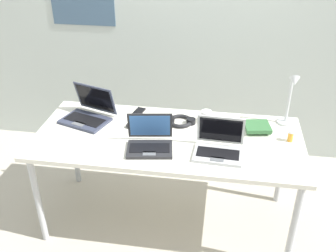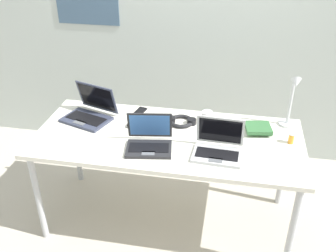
# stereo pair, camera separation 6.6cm
# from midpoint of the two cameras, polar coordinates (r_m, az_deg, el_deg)

# --- Properties ---
(ground_plane) EXTENTS (12.00, 12.00, 0.00)m
(ground_plane) POSITION_cam_midpoint_polar(r_m,az_deg,el_deg) (3.07, -0.64, -13.34)
(ground_plane) COLOR #B7AD9E
(wall_back) EXTENTS (6.00, 0.13, 2.60)m
(wall_back) POSITION_cam_midpoint_polar(r_m,az_deg,el_deg) (3.41, 2.33, 16.38)
(wall_back) COLOR #B2BCB7
(wall_back) RESTS_ON ground_plane
(desk) EXTENTS (1.80, 0.80, 0.74)m
(desk) POSITION_cam_midpoint_polar(r_m,az_deg,el_deg) (2.65, -0.72, -2.56)
(desk) COLOR silver
(desk) RESTS_ON ground_plane
(desk_lamp) EXTENTS (0.12, 0.18, 0.40)m
(desk_lamp) POSITION_cam_midpoint_polar(r_m,az_deg,el_deg) (2.77, 16.82, 3.66)
(desk_lamp) COLOR silver
(desk_lamp) RESTS_ON desk
(laptop_mid_desk) EXTENTS (0.40, 0.37, 0.24)m
(laptop_mid_desk) POSITION_cam_midpoint_polar(r_m,az_deg,el_deg) (2.86, -12.31, 1.79)
(laptop_mid_desk) COLOR #33384C
(laptop_mid_desk) RESTS_ON desk
(laptop_front_right) EXTENTS (0.32, 0.28, 0.21)m
(laptop_front_right) POSITION_cam_midpoint_polar(r_m,az_deg,el_deg) (2.48, -3.46, -2.33)
(laptop_front_right) COLOR #232326
(laptop_front_right) RESTS_ON desk
(laptop_center) EXTENTS (0.31, 0.26, 0.22)m
(laptop_center) POSITION_cam_midpoint_polar(r_m,az_deg,el_deg) (2.44, 6.68, -3.06)
(laptop_center) COLOR #B7BABC
(laptop_center) RESTS_ON desk
(computer_mouse) EXTENTS (0.09, 0.11, 0.03)m
(computer_mouse) POSITION_cam_midpoint_polar(r_m,az_deg,el_deg) (2.74, -6.11, 0.28)
(computer_mouse) COLOR black
(computer_mouse) RESTS_ON desk
(cell_phone) EXTENTS (0.09, 0.15, 0.01)m
(cell_phone) POSITION_cam_midpoint_polar(r_m,az_deg,el_deg) (2.92, -5.02, 2.06)
(cell_phone) COLOR black
(cell_phone) RESTS_ON desk
(headphones) EXTENTS (0.21, 0.18, 0.04)m
(headphones) POSITION_cam_midpoint_polar(r_m,az_deg,el_deg) (2.77, 1.15, 0.75)
(headphones) COLOR black
(headphones) RESTS_ON desk
(pill_bottle) EXTENTS (0.04, 0.04, 0.08)m
(pill_bottle) POSITION_cam_midpoint_polar(r_m,az_deg,el_deg) (2.66, 16.89, -1.38)
(pill_bottle) COLOR gold
(pill_bottle) RESTS_ON desk
(book_stack) EXTENTS (0.19, 0.18, 0.05)m
(book_stack) POSITION_cam_midpoint_polar(r_m,az_deg,el_deg) (2.73, 12.34, -0.20)
(book_stack) COLOR #336638
(book_stack) RESTS_ON desk
(coffee_mug) EXTENTS (0.11, 0.08, 0.09)m
(coffee_mug) POSITION_cam_midpoint_polar(r_m,az_deg,el_deg) (2.77, 4.99, 1.38)
(coffee_mug) COLOR white
(coffee_mug) RESTS_ON desk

